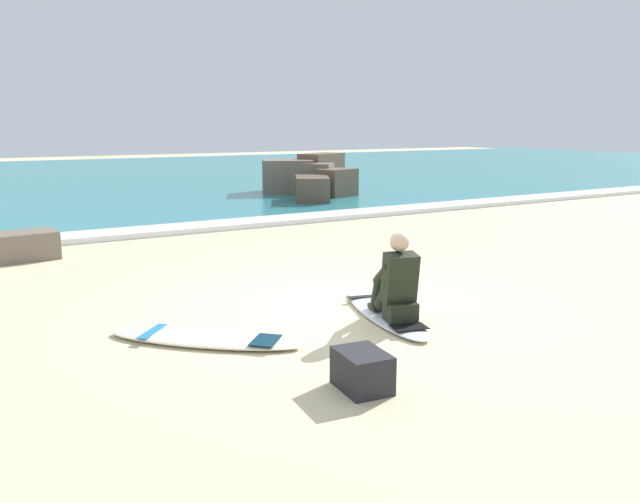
% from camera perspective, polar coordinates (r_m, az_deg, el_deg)
% --- Properties ---
extents(ground_plane, '(80.00, 80.00, 0.00)m').
position_cam_1_polar(ground_plane, '(7.60, 1.74, -5.03)').
color(ground_plane, beige).
extents(sea, '(80.00, 28.00, 0.10)m').
position_cam_1_polar(sea, '(26.51, -22.45, 5.90)').
color(sea, teal).
rests_on(sea, ground).
extents(breaking_foam, '(80.00, 0.90, 0.11)m').
position_cam_1_polar(breaking_foam, '(13.21, -13.21, 1.92)').
color(breaking_foam, white).
rests_on(breaking_foam, ground).
extents(surfboard_main, '(1.03, 2.15, 0.08)m').
position_cam_1_polar(surfboard_main, '(7.32, 5.79, -5.42)').
color(surfboard_main, silver).
rests_on(surfboard_main, ground).
extents(surfer_seated, '(0.51, 0.76, 0.95)m').
position_cam_1_polar(surfer_seated, '(6.94, 6.85, -2.96)').
color(surfer_seated, black).
rests_on(surfer_seated, surfboard_main).
extents(surfboard_spare_near, '(1.80, 1.77, 0.08)m').
position_cam_1_polar(surfboard_spare_near, '(6.53, -10.26, -7.65)').
color(surfboard_spare_near, '#EFE5C6').
rests_on(surfboard_spare_near, ground).
extents(rock_outcrop_distant, '(3.25, 4.06, 1.25)m').
position_cam_1_polar(rock_outcrop_distant, '(19.17, -1.20, 6.43)').
color(rock_outcrop_distant, brown).
rests_on(rock_outcrop_distant, ground).
extents(shoreline_rock, '(1.01, 0.77, 0.45)m').
position_cam_1_polar(shoreline_rock, '(11.28, -24.80, 0.47)').
color(shoreline_rock, '#756656').
rests_on(shoreline_rock, ground).
extents(beach_bag, '(0.41, 0.52, 0.32)m').
position_cam_1_polar(beach_bag, '(5.31, 3.77, -10.53)').
color(beach_bag, '#232328').
rests_on(beach_bag, ground).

